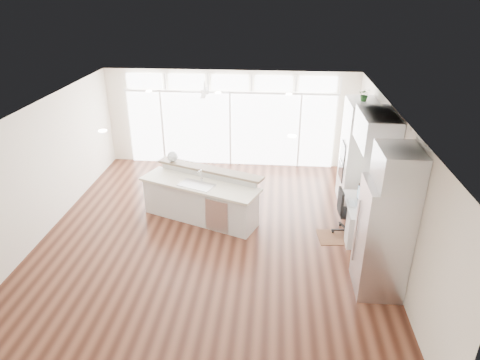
{
  "coord_description": "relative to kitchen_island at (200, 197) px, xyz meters",
  "views": [
    {
      "loc": [
        1.26,
        -7.54,
        4.92
      ],
      "look_at": [
        0.56,
        0.6,
        1.06
      ],
      "focal_mm": 32.0,
      "sensor_mm": 36.0,
      "label": 1
    }
  ],
  "objects": [
    {
      "name": "glass_wall",
      "position": [
        0.34,
        3.22,
        0.51
      ],
      "size": [
        5.8,
        0.06,
        2.08
      ],
      "primitive_type": "cube",
      "color": "white",
      "rests_on": "wall_back"
    },
    {
      "name": "wall_back",
      "position": [
        0.34,
        3.28,
        0.81
      ],
      "size": [
        7.0,
        0.04,
        2.7
      ],
      "primitive_type": "cube",
      "color": "white",
      "rests_on": "floor"
    },
    {
      "name": "potted_plant",
      "position": [
        3.51,
        1.08,
        2.07
      ],
      "size": [
        0.3,
        0.32,
        0.22
      ],
      "primitive_type": "imported",
      "rotation": [
        0.0,
        0.0,
        -0.17
      ],
      "color": "#235223",
      "rests_on": "oven_cabinet"
    },
    {
      "name": "desk_window",
      "position": [
        3.8,
        -0.42,
        1.01
      ],
      "size": [
        0.04,
        0.85,
        0.85
      ],
      "primitive_type": "cube",
      "color": "white",
      "rests_on": "wall_right"
    },
    {
      "name": "rug",
      "position": [
        3.01,
        -0.52,
        -0.53
      ],
      "size": [
        0.89,
        0.69,
        0.01
      ],
      "primitive_type": "cube",
      "rotation": [
        0.0,
        0.0,
        0.11
      ],
      "color": "#3D2013",
      "rests_on": "floor"
    },
    {
      "name": "wall_right",
      "position": [
        3.84,
        -0.72,
        0.81
      ],
      "size": [
        0.04,
        8.0,
        2.7
      ],
      "primitive_type": "cube",
      "color": "white",
      "rests_on": "floor"
    },
    {
      "name": "monitor",
      "position": [
        3.39,
        -0.42,
        0.41
      ],
      "size": [
        0.11,
        0.46,
        0.38
      ],
      "primitive_type": "cube",
      "rotation": [
        0.0,
        0.0,
        0.07
      ],
      "color": "black",
      "rests_on": "desk_nook"
    },
    {
      "name": "transom_row",
      "position": [
        0.34,
        3.22,
        1.84
      ],
      "size": [
        5.9,
        0.06,
        0.4
      ],
      "primitive_type": "cube",
      "color": "white",
      "rests_on": "wall_back"
    },
    {
      "name": "wall_front",
      "position": [
        0.34,
        -4.72,
        0.81
      ],
      "size": [
        7.0,
        0.04,
        2.7
      ],
      "primitive_type": "cube",
      "color": "white",
      "rests_on": "floor"
    },
    {
      "name": "ceiling_fan",
      "position": [
        -0.16,
        2.08,
        1.94
      ],
      "size": [
        1.16,
        1.16,
        0.32
      ],
      "primitive_type": "cube",
      "color": "white",
      "rests_on": "ceiling"
    },
    {
      "name": "desk_nook",
      "position": [
        3.47,
        -0.42,
        -0.16
      ],
      "size": [
        0.72,
        1.3,
        0.76
      ],
      "primitive_type": "cube",
      "color": "silver",
      "rests_on": "floor"
    },
    {
      "name": "refrigerator",
      "position": [
        3.45,
        -2.07,
        0.46
      ],
      "size": [
        0.76,
        0.9,
        2.0
      ],
      "primitive_type": "cube",
      "color": "silver",
      "rests_on": "floor"
    },
    {
      "name": "framed_photos",
      "position": [
        3.8,
        0.2,
        0.86
      ],
      "size": [
        0.06,
        0.22,
        0.8
      ],
      "primitive_type": "cube",
      "color": "black",
      "rests_on": "wall_right"
    },
    {
      "name": "recessed_lights",
      "position": [
        0.34,
        -0.52,
        2.14
      ],
      "size": [
        3.4,
        3.0,
        0.02
      ],
      "primitive_type": "cube",
      "color": "white",
      "rests_on": "ceiling"
    },
    {
      "name": "fishbowl",
      "position": [
        -0.74,
        0.72,
        0.66
      ],
      "size": [
        0.31,
        0.31,
        0.25
      ],
      "primitive_type": "sphere",
      "rotation": [
        0.0,
        0.0,
        -0.28
      ],
      "color": "silver",
      "rests_on": "kitchen_island"
    },
    {
      "name": "kitchen_island",
      "position": [
        0.0,
        0.0,
        0.0
      ],
      "size": [
        2.89,
        1.94,
        1.07
      ],
      "primitive_type": "cube",
      "rotation": [
        0.0,
        0.0,
        -0.38
      ],
      "color": "silver",
      "rests_on": "floor"
    },
    {
      "name": "floor",
      "position": [
        0.34,
        -0.72,
        -0.55
      ],
      "size": [
        7.0,
        8.0,
        0.02
      ],
      "primitive_type": "cube",
      "color": "#3A1B11",
      "rests_on": "ground"
    },
    {
      "name": "fridge_cabinet",
      "position": [
        3.51,
        -2.07,
        1.76
      ],
      "size": [
        0.64,
        0.9,
        0.6
      ],
      "primitive_type": "cube",
      "color": "silver",
      "rests_on": "wall_right"
    },
    {
      "name": "keyboard",
      "position": [
        3.22,
        -0.42,
        0.23
      ],
      "size": [
        0.13,
        0.33,
        0.02
      ],
      "primitive_type": "cube",
      "rotation": [
        0.0,
        0.0,
        -0.03
      ],
      "color": "silver",
      "rests_on": "desk_nook"
    },
    {
      "name": "office_chair",
      "position": [
        3.21,
        -0.34,
        -0.03
      ],
      "size": [
        0.55,
        0.52,
        1.01
      ],
      "primitive_type": "cube",
      "rotation": [
        0.0,
        0.0,
        0.06
      ],
      "color": "black",
      "rests_on": "floor"
    },
    {
      "name": "wall_left",
      "position": [
        -3.16,
        -0.72,
        0.81
      ],
      "size": [
        0.04,
        8.0,
        2.7
      ],
      "primitive_type": "cube",
      "color": "white",
      "rests_on": "floor"
    },
    {
      "name": "upper_cabinets",
      "position": [
        3.51,
        -0.42,
        1.81
      ],
      "size": [
        0.64,
        1.3,
        0.64
      ],
      "primitive_type": "cube",
      "color": "silver",
      "rests_on": "wall_right"
    },
    {
      "name": "oven_cabinet",
      "position": [
        3.51,
        1.08,
        0.71
      ],
      "size": [
        0.64,
        1.2,
        2.5
      ],
      "primitive_type": "cube",
      "color": "silver",
      "rests_on": "floor"
    },
    {
      "name": "ceiling",
      "position": [
        0.34,
        -0.72,
        2.16
      ],
      "size": [
        7.0,
        8.0,
        0.02
      ],
      "primitive_type": "cube",
      "color": "white",
      "rests_on": "wall_back"
    }
  ]
}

